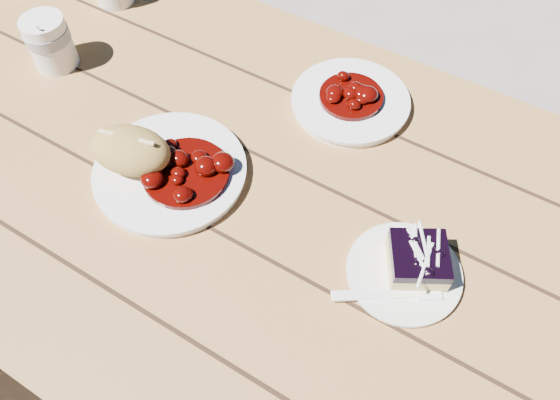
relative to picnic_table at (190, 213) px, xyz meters
The scene contains 11 objects.
ground 0.59m from the picnic_table, 90.00° to the left, with size 60.00×60.00×0.00m, color gray.
picnic_table is the anchor object (origin of this frame).
main_plate 0.17m from the picnic_table, 70.54° to the right, with size 0.24×0.24×0.02m, color white.
goulash_stew 0.20m from the picnic_table, 31.19° to the right, with size 0.14×0.14×0.04m, color #420502, non-canonical shape.
bread_roll 0.22m from the picnic_table, 132.04° to the right, with size 0.13×0.09×0.07m, color #AE8A42.
dessert_plate 0.44m from the picnic_table, ahead, with size 0.16×0.16×0.01m, color white.
blueberry_cake 0.46m from the picnic_table, ahead, with size 0.11×0.11×0.05m.
fork_dessert 0.43m from the picnic_table, ahead, with size 0.03×0.16×0.01m, color white, non-canonical shape.
coffee_cup 0.41m from the picnic_table, 167.79° to the left, with size 0.08×0.08×0.10m, color white.
second_plate 0.37m from the picnic_table, 54.41° to the left, with size 0.21×0.21×0.02m, color white.
second_stew 0.38m from the picnic_table, 54.41° to the left, with size 0.11×0.11×0.04m, color #420502, non-canonical shape.
Camera 1 is at (0.44, -0.40, 1.47)m, focal length 35.00 mm.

